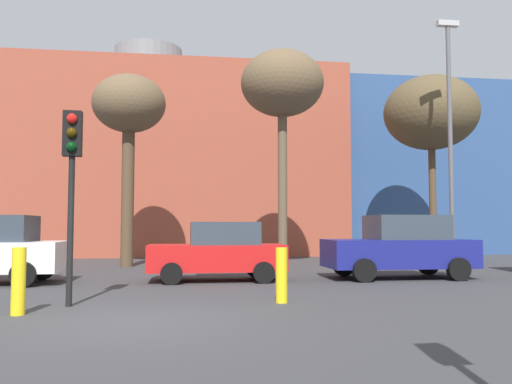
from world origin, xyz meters
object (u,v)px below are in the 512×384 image
parked_car_2 (219,251)px  parked_car_3 (400,247)px  bare_tree_0 (282,86)px  bollard_yellow_0 (282,275)px  bare_tree_1 (431,114)px  street_lamp (450,129)px  bollard_yellow_1 (19,281)px  traffic_light_island (72,162)px  bare_tree_2 (129,109)px

parked_car_2 → parked_car_3: 5.47m
bare_tree_0 → bollard_yellow_0: bare_tree_0 is taller
parked_car_3 → bare_tree_1: bare_tree_1 is taller
parked_car_3 → bollard_yellow_0: bearing=45.2°
parked_car_2 → bare_tree_0: bare_tree_0 is taller
street_lamp → parked_car_2: bearing=-163.0°
bollard_yellow_1 → street_lamp: 15.42m
parked_car_3 → bollard_yellow_1: (-9.34, -5.35, -0.35)m
parked_car_3 → bollard_yellow_0: size_ratio=3.89×
bare_tree_1 → bollard_yellow_1: bearing=-139.0°
bollard_yellow_0 → bare_tree_0: bearing=79.2°
parked_car_2 → traffic_light_island: (-3.20, -4.45, 1.99)m
bollard_yellow_1 → street_lamp: street_lamp is taller
parked_car_2 → street_lamp: size_ratio=0.43×
bare_tree_0 → traffic_light_island: bearing=-123.4°
parked_car_3 → bare_tree_2: (-8.64, 5.75, 5.20)m
bollard_yellow_1 → bare_tree_0: bearing=56.3°
bollard_yellow_0 → bollard_yellow_1: (-4.87, -0.84, 0.03)m
bare_tree_0 → bare_tree_2: (-5.90, 1.21, -0.82)m
parked_car_3 → bare_tree_2: bearing=-33.7°
bare_tree_1 → bollard_yellow_1: size_ratio=6.89×
parked_car_3 → traffic_light_island: (-8.67, -4.45, 1.89)m
bare_tree_1 → street_lamp: 4.33m
traffic_light_island → bare_tree_1: 17.36m
parked_car_2 → bollard_yellow_1: parked_car_2 is taller
parked_car_3 → bare_tree_1: bearing=-123.3°
traffic_light_island → bollard_yellow_1: 2.50m
bare_tree_0 → street_lamp: size_ratio=0.92×
parked_car_3 → bare_tree_2: size_ratio=0.58×
bare_tree_1 → bare_tree_2: bearing=-176.6°
traffic_light_island → bare_tree_1: size_ratio=0.47×
parked_car_3 → street_lamp: (3.08, 2.61, 4.14)m
bare_tree_0 → bollard_yellow_0: 11.21m
bare_tree_2 → street_lamp: (11.71, -3.14, -1.05)m
parked_car_2 → traffic_light_island: 5.83m
parked_car_3 → bollard_yellow_1: size_ratio=3.67×
bare_tree_2 → bare_tree_1: bearing=3.4°
traffic_light_island → bare_tree_2: bearing=175.9°
parked_car_3 → traffic_light_island: traffic_light_island is taller
bollard_yellow_0 → bare_tree_2: bearing=112.1°
bare_tree_1 → bollard_yellow_1: 19.01m
bollard_yellow_0 → bollard_yellow_1: bollard_yellow_1 is taller
parked_car_3 → bollard_yellow_0: parked_car_3 is taller
parked_car_2 → bare_tree_0: size_ratio=0.46×
parked_car_2 → bollard_yellow_0: size_ratio=3.46×
bare_tree_2 → bollard_yellow_0: 12.39m
bare_tree_2 → street_lamp: 12.17m
traffic_light_island → bare_tree_1: bearing=126.3°
bollard_yellow_1 → parked_car_3: bearing=29.8°
bollard_yellow_1 → traffic_light_island: bearing=52.9°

